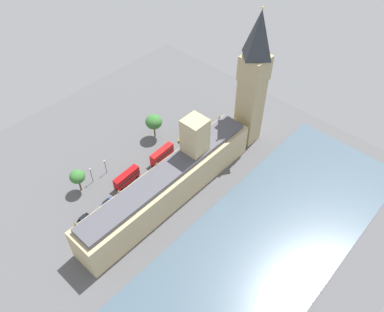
{
  "coord_description": "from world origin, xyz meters",
  "views": [
    {
      "loc": [
        -65.15,
        57.39,
        106.15
      ],
      "look_at": [
        1.0,
        -14.77,
        7.33
      ],
      "focal_mm": 36.68,
      "sensor_mm": 36.0,
      "label": 1
    }
  ],
  "objects_px": {
    "car_yellow_cab_kerbside": "(183,138)",
    "street_lamp_trailing": "(105,164)",
    "parliament_building": "(172,181)",
    "street_lamp_slot_10": "(91,173)",
    "double_decker_bus_under_trees": "(162,154)",
    "car_blue_near_tower": "(107,202)",
    "double_decker_bus_far_end": "(127,178)",
    "pedestrian_midblock": "(147,190)",
    "plane_tree_by_river_gate": "(154,122)",
    "clock_tower": "(253,79)",
    "car_black_leading": "(83,218)",
    "plane_tree_opposite_hall": "(77,177)",
    "pedestrian_corner": "(206,143)"
  },
  "relations": [
    {
      "from": "double_decker_bus_far_end",
      "to": "pedestrian_corner",
      "type": "distance_m",
      "value": 34.63
    },
    {
      "from": "double_decker_bus_under_trees",
      "to": "plane_tree_by_river_gate",
      "type": "bearing_deg",
      "value": 145.42
    },
    {
      "from": "double_decker_bus_under_trees",
      "to": "car_blue_near_tower",
      "type": "relative_size",
      "value": 2.31
    },
    {
      "from": "plane_tree_opposite_hall",
      "to": "street_lamp_slot_10",
      "type": "xyz_separation_m",
      "value": [
        -0.04,
        -5.13,
        -2.04
      ]
    },
    {
      "from": "street_lamp_trailing",
      "to": "clock_tower",
      "type": "bearing_deg",
      "value": -117.83
    },
    {
      "from": "parliament_building",
      "to": "double_decker_bus_far_end",
      "type": "distance_m",
      "value": 17.96
    },
    {
      "from": "parliament_building",
      "to": "pedestrian_midblock",
      "type": "relative_size",
      "value": 47.64
    },
    {
      "from": "double_decker_bus_far_end",
      "to": "pedestrian_midblock",
      "type": "relative_size",
      "value": 7.07
    },
    {
      "from": "plane_tree_opposite_hall",
      "to": "pedestrian_corner",
      "type": "bearing_deg",
      "value": -110.33
    },
    {
      "from": "car_yellow_cab_kerbside",
      "to": "parliament_building",
      "type": "bearing_deg",
      "value": -58.51
    },
    {
      "from": "double_decker_bus_under_trees",
      "to": "plane_tree_by_river_gate",
      "type": "xyz_separation_m",
      "value": [
        11.21,
        -6.93,
        4.93
      ]
    },
    {
      "from": "double_decker_bus_far_end",
      "to": "street_lamp_slot_10",
      "type": "xyz_separation_m",
      "value": [
        9.43,
        8.02,
        2.07
      ]
    },
    {
      "from": "double_decker_bus_under_trees",
      "to": "car_blue_near_tower",
      "type": "distance_m",
      "value": 27.74
    },
    {
      "from": "plane_tree_opposite_hall",
      "to": "street_lamp_trailing",
      "type": "relative_size",
      "value": 1.43
    },
    {
      "from": "parliament_building",
      "to": "clock_tower",
      "type": "relative_size",
      "value": 1.33
    },
    {
      "from": "pedestrian_midblock",
      "to": "street_lamp_slot_10",
      "type": "distance_m",
      "value": 20.68
    },
    {
      "from": "parliament_building",
      "to": "street_lamp_slot_10",
      "type": "xyz_separation_m",
      "value": [
        25.36,
        14.77,
        -2.77
      ]
    },
    {
      "from": "car_black_leading",
      "to": "plane_tree_opposite_hall",
      "type": "height_order",
      "value": "plane_tree_opposite_hall"
    },
    {
      "from": "car_yellow_cab_kerbside",
      "to": "street_lamp_trailing",
      "type": "bearing_deg",
      "value": -109.71
    },
    {
      "from": "double_decker_bus_under_trees",
      "to": "double_decker_bus_far_end",
      "type": "bearing_deg",
      "value": -95.42
    },
    {
      "from": "parliament_building",
      "to": "car_blue_near_tower",
      "type": "distance_m",
      "value": 23.25
    },
    {
      "from": "pedestrian_midblock",
      "to": "parliament_building",
      "type": "bearing_deg",
      "value": 176.56
    },
    {
      "from": "car_blue_near_tower",
      "to": "street_lamp_slot_10",
      "type": "xyz_separation_m",
      "value": [
        11.8,
        -2.93,
        3.82
      ]
    },
    {
      "from": "car_yellow_cab_kerbside",
      "to": "car_blue_near_tower",
      "type": "relative_size",
      "value": 0.97
    },
    {
      "from": "car_black_leading",
      "to": "street_lamp_slot_10",
      "type": "height_order",
      "value": "street_lamp_slot_10"
    },
    {
      "from": "plane_tree_by_river_gate",
      "to": "clock_tower",
      "type": "bearing_deg",
      "value": -138.83
    },
    {
      "from": "double_decker_bus_far_end",
      "to": "plane_tree_opposite_hall",
      "type": "xyz_separation_m",
      "value": [
        9.47,
        13.15,
        4.11
      ]
    },
    {
      "from": "pedestrian_corner",
      "to": "double_decker_bus_under_trees",
      "type": "bearing_deg",
      "value": -49.95
    },
    {
      "from": "car_yellow_cab_kerbside",
      "to": "double_decker_bus_under_trees",
      "type": "xyz_separation_m",
      "value": [
        -1.35,
        12.91,
        1.75
      ]
    },
    {
      "from": "double_decker_bus_far_end",
      "to": "car_yellow_cab_kerbside",
      "type": "bearing_deg",
      "value": -91.95
    },
    {
      "from": "clock_tower",
      "to": "plane_tree_by_river_gate",
      "type": "xyz_separation_m",
      "value": [
        27.31,
        23.89,
        -20.33
      ]
    },
    {
      "from": "double_decker_bus_under_trees",
      "to": "street_lamp_trailing",
      "type": "relative_size",
      "value": 1.67
    },
    {
      "from": "car_blue_near_tower",
      "to": "street_lamp_trailing",
      "type": "height_order",
      "value": "street_lamp_trailing"
    },
    {
      "from": "plane_tree_opposite_hall",
      "to": "car_black_leading",
      "type": "bearing_deg",
      "value": 147.21
    },
    {
      "from": "car_black_leading",
      "to": "plane_tree_by_river_gate",
      "type": "xyz_separation_m",
      "value": [
        12.3,
        -44.05,
        6.68
      ]
    },
    {
      "from": "street_lamp_slot_10",
      "to": "car_blue_near_tower",
      "type": "bearing_deg",
      "value": 166.06
    },
    {
      "from": "plane_tree_by_river_gate",
      "to": "street_lamp_slot_10",
      "type": "bearing_deg",
      "value": 91.86
    },
    {
      "from": "clock_tower",
      "to": "car_black_leading",
      "type": "height_order",
      "value": "clock_tower"
    },
    {
      "from": "clock_tower",
      "to": "street_lamp_slot_10",
      "type": "height_order",
      "value": "clock_tower"
    },
    {
      "from": "car_yellow_cab_kerbside",
      "to": "double_decker_bus_under_trees",
      "type": "height_order",
      "value": "double_decker_bus_under_trees"
    },
    {
      "from": "car_black_leading",
      "to": "pedestrian_midblock",
      "type": "relative_size",
      "value": 3.02
    },
    {
      "from": "parliament_building",
      "to": "plane_tree_opposite_hall",
      "type": "height_order",
      "value": "parliament_building"
    },
    {
      "from": "clock_tower",
      "to": "street_lamp_slot_10",
      "type": "relative_size",
      "value": 7.93
    },
    {
      "from": "plane_tree_opposite_hall",
      "to": "plane_tree_by_river_gate",
      "type": "relative_size",
      "value": 0.87
    },
    {
      "from": "car_blue_near_tower",
      "to": "pedestrian_corner",
      "type": "height_order",
      "value": "car_blue_near_tower"
    },
    {
      "from": "car_blue_near_tower",
      "to": "pedestrian_midblock",
      "type": "relative_size",
      "value": 3.06
    },
    {
      "from": "car_blue_near_tower",
      "to": "pedestrian_corner",
      "type": "bearing_deg",
      "value": 77.96
    },
    {
      "from": "car_blue_near_tower",
      "to": "street_lamp_trailing",
      "type": "distance_m",
      "value": 15.12
    },
    {
      "from": "parliament_building",
      "to": "double_decker_bus_under_trees",
      "type": "relative_size",
      "value": 6.74
    },
    {
      "from": "car_yellow_cab_kerbside",
      "to": "street_lamp_trailing",
      "type": "height_order",
      "value": "street_lamp_trailing"
    }
  ]
}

